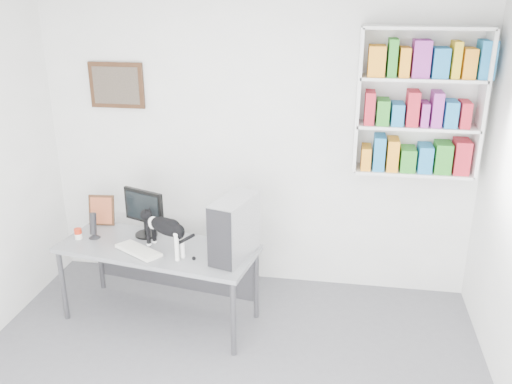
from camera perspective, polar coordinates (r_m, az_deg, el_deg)
room at (r=3.21m, az=-5.90°, el=-5.17°), size 4.01×4.01×2.70m
bookshelf at (r=4.75m, az=16.78°, el=9.00°), size 1.03×0.28×1.24m
wall_art at (r=5.26m, az=-14.46°, el=10.83°), size 0.52×0.04×0.42m
desk at (r=4.83m, az=-10.11°, el=-9.41°), size 1.76×0.91×0.70m
monitor at (r=4.80m, az=-11.63°, el=-2.14°), size 0.45×0.33×0.44m
keyboard at (r=4.60m, az=-12.27°, el=-6.02°), size 0.45×0.36×0.03m
pc_tower at (r=4.33m, az=-2.28°, el=-3.81°), size 0.35×0.54×0.50m
speaker at (r=4.91m, az=-16.76°, el=-3.37°), size 0.12×0.12×0.24m
leaning_print at (r=5.15m, az=-15.95°, el=-1.80°), size 0.24×0.12×0.29m
soup_can at (r=4.96m, az=-18.21°, el=-4.19°), size 0.06×0.06×0.09m
cat at (r=4.46m, az=-9.46°, el=-4.51°), size 0.54×0.38×0.33m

